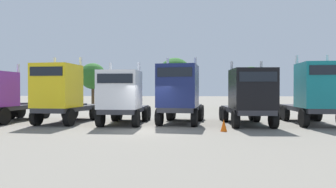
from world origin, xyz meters
TOP-DOWN VIEW (x-y plane):
  - ground at (0.00, 0.00)m, footprint 200.00×200.00m
  - semi_truck_purple at (-10.56, 2.79)m, footprint 2.94×6.14m
  - semi_truck_yellow at (-6.09, 2.58)m, footprint 2.93×6.38m
  - semi_truck_white at (-1.95, 2.28)m, footprint 2.56×5.71m
  - semi_truck_navy at (1.66, 2.99)m, footprint 3.17×5.98m
  - semi_truck_black at (6.04, 2.45)m, footprint 2.93×6.08m
  - semi_truck_teal at (10.27, 3.14)m, footprint 2.66×6.23m
  - traffic_cone_mid at (4.21, -0.11)m, footprint 0.36×0.36m
  - oak_far_left at (-9.90, 19.33)m, footprint 3.22×3.22m
  - oak_far_centre at (0.20, 20.98)m, footprint 4.15×4.15m
  - oak_far_right at (9.30, 19.14)m, footprint 3.26×3.26m

SIDE VIEW (x-z plane):
  - ground at x=0.00m, z-range 0.00..0.00m
  - traffic_cone_mid at x=4.21m, z-range 0.00..0.66m
  - semi_truck_white at x=-1.95m, z-range -0.22..3.81m
  - semi_truck_purple at x=-10.56m, z-range -0.22..3.83m
  - semi_truck_black at x=6.04m, z-range -0.20..3.90m
  - semi_truck_navy at x=1.66m, z-range -0.20..4.23m
  - semi_truck_teal at x=10.27m, z-range -0.23..4.28m
  - semi_truck_yellow at x=-6.09m, z-range -0.21..4.28m
  - oak_far_right at x=9.30m, z-range 0.86..5.87m
  - oak_far_left at x=-9.90m, z-range 1.16..6.77m
  - oak_far_centre at x=0.20m, z-range 1.09..7.44m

